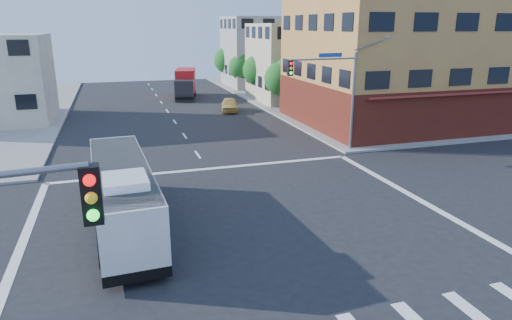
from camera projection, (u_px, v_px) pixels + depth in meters
name	position (u px, v px, depth m)	size (l,w,h in m)	color
ground	(251.00, 230.00, 20.28)	(120.00, 120.00, 0.00)	black
sidewalk_ne	(422.00, 92.00, 62.31)	(50.00, 50.00, 0.15)	gray
corner_building_ne	(403.00, 59.00, 41.25)	(18.10, 15.44, 14.00)	#B38940
building_east_near	(304.00, 62.00, 54.97)	(12.06, 10.06, 9.00)	#C4B796
building_east_far	(267.00, 52.00, 67.64)	(12.06, 10.06, 10.00)	gray
signal_mast_ne	(333.00, 83.00, 31.19)	(7.91, 1.13, 8.07)	slate
street_tree_a	(282.00, 76.00, 48.23)	(3.60, 3.60, 5.53)	#352113
street_tree_b	(259.00, 68.00, 55.51)	(3.80, 3.80, 5.79)	#352113
street_tree_c	(242.00, 65.00, 62.91)	(3.40, 3.40, 5.29)	#352113
street_tree_d	(228.00, 59.00, 70.11)	(4.00, 4.00, 6.03)	#352113
transit_bus	(123.00, 194.00, 20.19)	(2.89, 11.10, 3.26)	black
box_truck	(186.00, 84.00, 57.12)	(3.75, 8.01, 3.47)	#242328
parked_car	(229.00, 105.00, 48.26)	(1.67, 4.15, 1.41)	#D7B152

